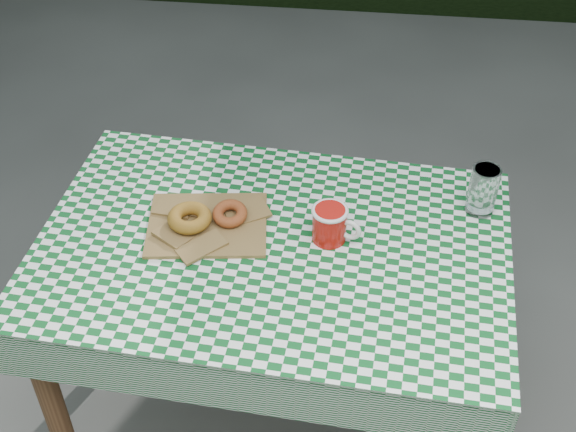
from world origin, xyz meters
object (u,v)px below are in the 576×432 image
object	(u,v)px
drinking_glass	(483,190)
table	(274,342)
paper_bag	(207,224)
coffee_mug	(329,224)

from	to	relation	value
drinking_glass	table	bearing A→B (deg)	-159.97
paper_bag	coffee_mug	size ratio (longest dim) A/B	1.77
paper_bag	drinking_glass	distance (m)	0.71
coffee_mug	drinking_glass	xyz separation A→B (m)	(0.38, 0.15, 0.02)
paper_bag	coffee_mug	distance (m)	0.31
drinking_glass	coffee_mug	bearing A→B (deg)	-158.02
paper_bag	drinking_glass	bearing A→B (deg)	11.72
table	paper_bag	xyz separation A→B (m)	(-0.17, 0.05, 0.39)
paper_bag	coffee_mug	bearing A→B (deg)	-1.89
table	paper_bag	distance (m)	0.43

